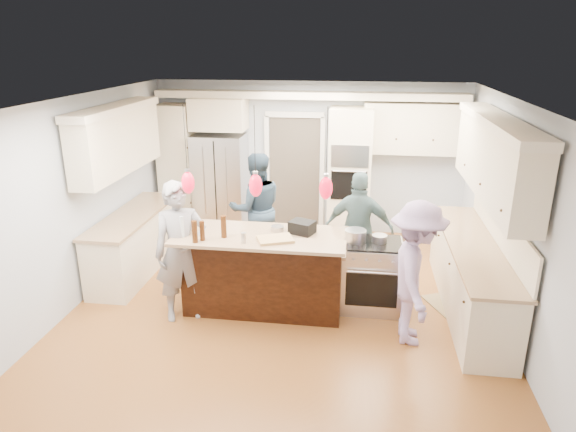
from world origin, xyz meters
The scene contains 23 objects.
ground_plane centered at (0.00, 0.00, 0.00)m, with size 6.00×6.00×0.00m, color #AE712F.
room_shell centered at (0.00, 0.00, 1.82)m, with size 5.54×6.04×2.72m.
refrigerator centered at (-1.55, 2.64, 0.90)m, with size 0.90×0.70×1.80m, color #B7B7BC.
oven_column centered at (0.75, 2.67, 1.15)m, with size 0.72×0.69×2.30m.
back_upper_cabinets centered at (-0.75, 2.76, 1.67)m, with size 5.30×0.61×2.54m.
right_counter_run centered at (2.44, 0.30, 1.06)m, with size 0.64×3.10×2.51m.
left_cabinets centered at (-2.44, 0.80, 1.06)m, with size 0.64×2.30×2.51m.
kitchen_island centered at (-0.25, 0.07, 0.49)m, with size 2.10×1.46×1.12m.
island_range centered at (1.16, 0.15, 0.46)m, with size 0.82×0.71×0.92m.
pendant_lights centered at (-0.25, -0.51, 1.80)m, with size 1.75×0.15×1.03m.
person_bar_end centered at (-1.22, -0.45, 0.89)m, with size 0.65×0.43×1.79m, color gray.
person_far_left centered at (-0.64, 1.39, 0.88)m, with size 0.86×0.67×1.76m, color #273B4D.
person_far_right centered at (0.95, 0.85, 0.83)m, with size 0.97×0.40×1.66m, color slate.
person_range_side centered at (1.60, -0.59, 0.85)m, with size 1.10×0.63×1.71m, color #A58AB9.
floor_rug centered at (2.36, 0.20, 0.01)m, with size 0.70×1.02×0.01m, color #977E52.
water_bottle centered at (-1.17, -0.51, 1.25)m, with size 0.06×0.06×0.27m, color silver.
beer_bottle_a centered at (-0.89, -0.58, 1.24)m, with size 0.06×0.06×0.24m, color #3E1F0B.
beer_bottle_b centered at (-0.96, -0.66, 1.25)m, with size 0.07×0.07×0.26m, color #3E1F0B.
beer_bottle_c centered at (-0.66, -0.45, 1.26)m, with size 0.07×0.07×0.27m, color #3E1F0B.
drink_can centered at (-0.39, -0.58, 1.18)m, with size 0.07×0.07×0.12m, color #B7B7BC.
cutting_board centered at (-0.04, -0.47, 1.14)m, with size 0.41×0.29×0.03m, color tan.
pot_large centered at (0.90, 0.14, 1.00)m, with size 0.27×0.27×0.16m, color #B7B7BC.
pot_small centered at (1.21, 0.16, 0.97)m, with size 0.19×0.19×0.10m, color #B7B7BC.
Camera 1 is at (0.91, -6.03, 3.37)m, focal length 32.00 mm.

